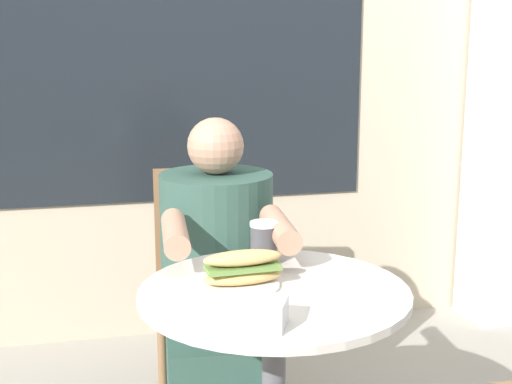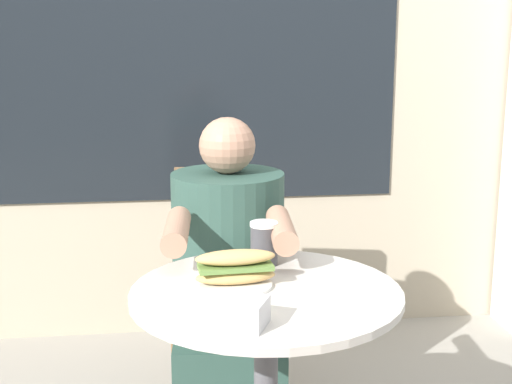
# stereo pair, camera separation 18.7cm
# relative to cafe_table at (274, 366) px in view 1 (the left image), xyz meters

# --- Properties ---
(storefront_wall) EXTENTS (8.00, 0.09, 2.80)m
(storefront_wall) POSITION_rel_cafe_table_xyz_m (-0.00, 1.55, 0.86)
(storefront_wall) COLOR #B7A88E
(storefront_wall) RESTS_ON ground_plane
(lattice_pillar) EXTENTS (0.28, 0.28, 2.40)m
(lattice_pillar) POSITION_rel_cafe_table_xyz_m (1.46, 1.35, 0.66)
(lattice_pillar) COLOR silver
(lattice_pillar) RESTS_ON ground_plane
(cafe_table) EXTENTS (0.66, 0.66, 0.74)m
(cafe_table) POSITION_rel_cafe_table_xyz_m (0.00, 0.00, 0.00)
(cafe_table) COLOR beige
(cafe_table) RESTS_ON ground_plane
(diner_chair) EXTENTS (0.41, 0.41, 0.87)m
(diner_chair) POSITION_rel_cafe_table_xyz_m (-0.04, 0.87, -0.02)
(diner_chair) COLOR brown
(diner_chair) RESTS_ON ground_plane
(seated_diner) EXTENTS (0.39, 0.65, 1.10)m
(seated_diner) POSITION_rel_cafe_table_xyz_m (-0.05, 0.52, -0.07)
(seated_diner) COLOR #2D4C42
(seated_diner) RESTS_ON ground_plane
(sandwich_on_plate) EXTENTS (0.20, 0.18, 0.09)m
(sandwich_on_plate) POSITION_rel_cafe_table_xyz_m (-0.07, 0.03, 0.24)
(sandwich_on_plate) COLOR white
(sandwich_on_plate) RESTS_ON cafe_table
(drink_cup) EXTENTS (0.08, 0.08, 0.12)m
(drink_cup) POSITION_rel_cafe_table_xyz_m (0.02, 0.19, 0.26)
(drink_cup) COLOR #424247
(drink_cup) RESTS_ON cafe_table
(napkin_box) EXTENTS (0.12, 0.12, 0.06)m
(napkin_box) POSITION_rel_cafe_table_xyz_m (-0.08, -0.21, 0.23)
(napkin_box) COLOR silver
(napkin_box) RESTS_ON cafe_table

